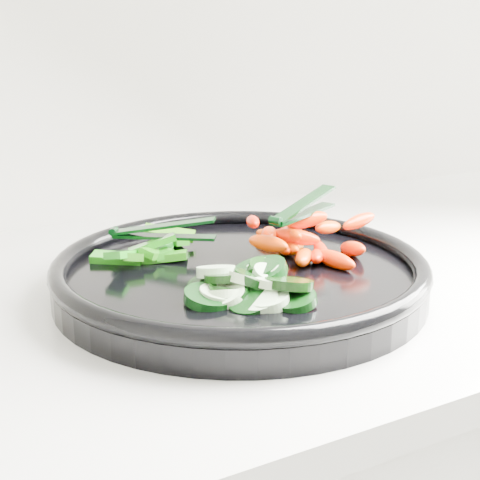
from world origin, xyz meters
name	(u,v)px	position (x,y,z in m)	size (l,w,h in m)	color
veggie_tray	(240,273)	(-0.66, 1.65, 0.95)	(0.41, 0.41, 0.04)	black
cucumber_pile	(243,287)	(-0.69, 1.58, 0.96)	(0.13, 0.13, 0.04)	black
carrot_pile	(301,239)	(-0.58, 1.66, 0.97)	(0.14, 0.16, 0.06)	#F22200
pepper_pile	(149,251)	(-0.72, 1.73, 0.96)	(0.13, 0.10, 0.04)	#126609
tong_carrot	(302,209)	(-0.58, 1.66, 1.00)	(0.11, 0.06, 0.02)	black
tong_pepper	(161,231)	(-0.71, 1.73, 0.98)	(0.10, 0.08, 0.02)	black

